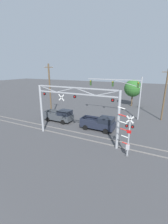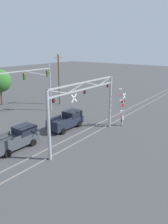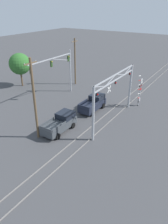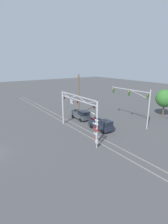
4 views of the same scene
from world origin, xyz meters
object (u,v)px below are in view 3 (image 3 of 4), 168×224
(utility_pole_right, at_px, (75,61))
(background_tree_beyond_span, at_px, (20,64))
(crossing_gantry, at_px, (115,92))
(traffic_signal_span, at_px, (61,66))
(utility_pole_left, at_px, (34,100))
(pickup_truck_following, at_px, (60,123))
(crossing_signal_mast, at_px, (140,93))
(pickup_truck_lead, at_px, (93,103))

(utility_pole_right, height_order, background_tree_beyond_span, utility_pole_right)
(crossing_gantry, bearing_deg, traffic_signal_span, 72.06)
(utility_pole_left, bearing_deg, pickup_truck_following, -23.94)
(traffic_signal_span, bearing_deg, utility_pole_right, 14.32)
(pickup_truck_following, xyz_separation_m, utility_pole_right, (15.85, 8.70, 3.58))
(crossing_signal_mast, xyz_separation_m, utility_pole_left, (-15.40, 7.01, 2.84))
(background_tree_beyond_span, bearing_deg, utility_pole_right, -51.31)
(crossing_gantry, bearing_deg, utility_pole_right, 52.88)
(crossing_gantry, bearing_deg, utility_pole_left, 145.56)
(background_tree_beyond_span, bearing_deg, pickup_truck_lead, -95.76)
(crossing_signal_mast, height_order, pickup_truck_lead, crossing_signal_mast)
(crossing_gantry, distance_m, traffic_signal_span, 12.36)
(pickup_truck_lead, distance_m, utility_pole_left, 11.18)
(pickup_truck_following, relative_size, utility_pole_right, 0.57)
(traffic_signal_span, height_order, pickup_truck_lead, traffic_signal_span)
(pickup_truck_lead, bearing_deg, utility_pole_right, 47.59)
(utility_pole_right, xyz_separation_m, background_tree_beyond_span, (-6.59, 8.22, -0.25))
(traffic_signal_span, bearing_deg, background_tree_beyond_span, 91.71)
(utility_pole_left, height_order, background_tree_beyond_span, utility_pole_left)
(traffic_signal_span, xyz_separation_m, utility_pole_right, (6.29, 1.61, -0.60))
(crossing_signal_mast, xyz_separation_m, pickup_truck_following, (-12.59, 5.76, -1.12))
(crossing_signal_mast, relative_size, pickup_truck_lead, 1.03)
(crossing_signal_mast, relative_size, traffic_signal_span, 0.52)
(traffic_signal_span, relative_size, utility_pole_left, 1.03)
(crossing_gantry, relative_size, background_tree_beyond_span, 1.76)
(crossing_gantry, bearing_deg, crossing_signal_mast, -9.38)
(crossing_gantry, xyz_separation_m, pickup_truck_lead, (1.75, 4.20, -3.24))
(pickup_truck_following, bearing_deg, traffic_signal_span, 36.60)
(crossing_signal_mast, relative_size, background_tree_beyond_span, 0.82)
(crossing_gantry, distance_m, background_tree_beyond_span, 21.84)
(background_tree_beyond_span, bearing_deg, pickup_truck_following, -118.69)
(traffic_signal_span, relative_size, utility_pole_right, 1.12)
(background_tree_beyond_span, bearing_deg, utility_pole_left, -127.60)
(crossing_gantry, xyz_separation_m, background_tree_beyond_span, (3.50, 21.55, 0.09))
(crossing_signal_mast, distance_m, pickup_truck_lead, 7.45)
(utility_pole_left, relative_size, utility_pole_right, 1.09)
(pickup_truck_lead, xyz_separation_m, background_tree_beyond_span, (1.75, 17.35, 3.32))
(crossing_signal_mast, xyz_separation_m, pickup_truck_lead, (-5.08, 5.33, -1.12))
(crossing_gantry, height_order, background_tree_beyond_span, crossing_gantry)
(pickup_truck_following, bearing_deg, utility_pole_right, 28.77)
(crossing_gantry, height_order, utility_pole_left, utility_pole_left)
(crossing_signal_mast, bearing_deg, pickup_truck_following, 155.43)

